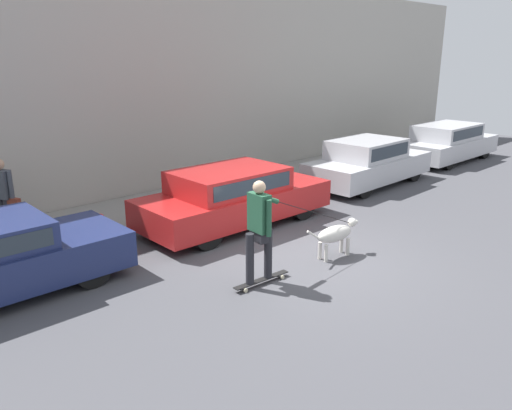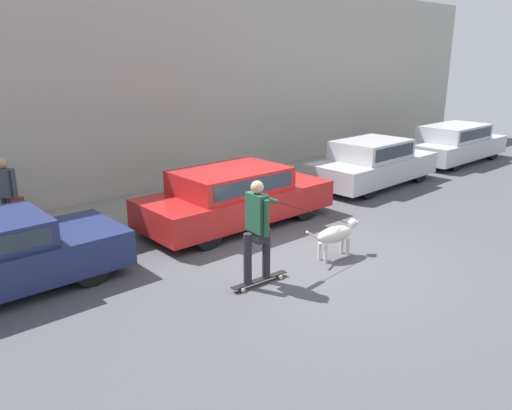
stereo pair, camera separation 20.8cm
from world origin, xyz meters
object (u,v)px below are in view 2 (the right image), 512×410
Objects in this scene: parked_car_2 at (373,164)px; dog at (336,235)px; pedestrian_with_bag at (7,192)px; parked_car_3 at (455,144)px; fire_hydrant at (102,228)px; parked_car_1 at (235,197)px; skateboarder at (258,227)px.

dog is (-5.02, -2.70, -0.19)m from parked_car_2.
dog is 6.56m from pedestrian_with_bag.
parked_car_3 is 10.30m from dog.
dog reaches higher than fire_hydrant.
parked_car_3 is 6.73× the size of fire_hydrant.
dog is 0.80× the size of pedestrian_with_bag.
dog is 1.90× the size of fire_hydrant.
pedestrian_with_bag is at bearing 170.92° from parked_car_3.
fire_hydrant is at bearing 172.87° from parked_car_2.
pedestrian_with_bag is at bearing 164.60° from parked_car_2.
fire_hydrant is (-2.73, 0.87, -0.29)m from parked_car_1.
skateboarder reaches higher than fire_hydrant.
dog is at bearing 0.68° from skateboarder.
pedestrian_with_bag reaches higher than dog.
fire_hydrant is at bearing 163.55° from parked_car_1.
pedestrian_with_bag reaches higher than parked_car_3.
pedestrian_with_bag is at bearing 129.61° from fire_hydrant.
parked_car_3 reaches higher than fire_hydrant.
skateboarder is at bearing -122.24° from parked_car_1.
parked_car_2 is 2.69× the size of pedestrian_with_bag.
pedestrian_with_bag is (-2.28, 4.95, -0.01)m from skateboarder.
skateboarder is (-6.86, -2.58, 0.37)m from parked_car_2.
skateboarder reaches higher than dog.
parked_car_3 is 2.81× the size of pedestrian_with_bag.
skateboarder is (-1.70, -2.58, 0.37)m from parked_car_1.
parked_car_2 is 5.70m from dog.
parked_car_3 is (4.92, 0.00, 0.00)m from parked_car_2.
pedestrian_with_bag reaches higher than parked_car_2.
fire_hydrant is (-1.03, 3.45, -0.67)m from skateboarder.
dog is at bearing 103.98° from pedestrian_with_bag.
skateboarder is at bearing -73.32° from fire_hydrant.
dog is at bearing -164.32° from parked_car_3.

